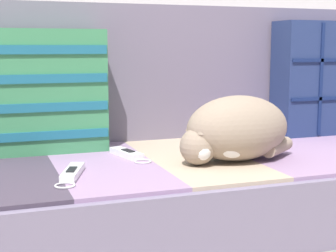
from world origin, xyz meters
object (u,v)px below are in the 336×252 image
Objects in this scene: couch at (188,207)px; throw_pillow_striped at (41,91)px; game_remote_far at (128,154)px; game_remote_near at (72,173)px; throw_pillow_quilted at (324,78)px; sleeping_cat at (235,130)px.

throw_pillow_striped reaches higher than couch.
couch is at bearing -4.11° from game_remote_far.
game_remote_far is (0.19, 0.18, -0.00)m from game_remote_near.
couch is 0.45m from game_remote_near.
sleeping_cat is at bearing -149.04° from throw_pillow_quilted.
throw_pillow_quilted is 2.01× the size of game_remote_near.
sleeping_cat is (0.50, -0.32, -0.10)m from throw_pillow_striped.
throw_pillow_striped is 0.60m from sleeping_cat.
game_remote_near is at bearing -156.48° from couch.
sleeping_cat is 1.83× the size of game_remote_near.
throw_pillow_quilted is 0.84m from game_remote_far.
game_remote_far is at bearing -36.12° from throw_pillow_striped.
throw_pillow_quilted is 0.63m from sleeping_cat.
throw_pillow_striped is at bearing 156.71° from couch.
game_remote_far is (-0.19, 0.01, 0.18)m from couch.
sleeping_cat reaches higher than game_remote_near.
couch is at bearing 121.31° from sleeping_cat.
sleeping_cat is at bearing -29.24° from game_remote_far.
couch is 5.23× the size of throw_pillow_striped.
throw_pillow_quilted reaches higher than game_remote_near.
throw_pillow_striped is at bearing -179.97° from throw_pillow_quilted.
couch is 4.92× the size of throw_pillow_quilted.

